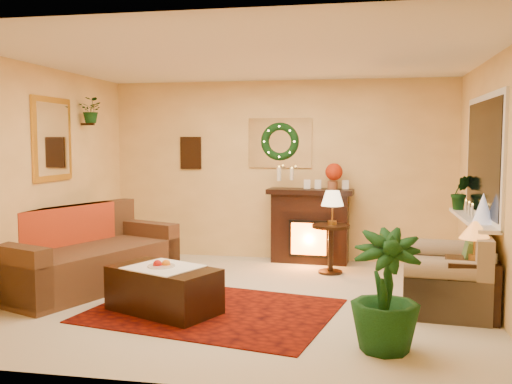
% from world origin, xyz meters
% --- Properties ---
extents(floor, '(5.00, 5.00, 0.00)m').
position_xyz_m(floor, '(0.00, 0.00, 0.00)').
color(floor, beige).
rests_on(floor, ground).
extents(ceiling, '(5.00, 5.00, 0.00)m').
position_xyz_m(ceiling, '(0.00, 0.00, 2.60)').
color(ceiling, white).
rests_on(ceiling, ground).
extents(wall_back, '(5.00, 5.00, 0.00)m').
position_xyz_m(wall_back, '(0.00, 2.25, 1.30)').
color(wall_back, '#EFD88C').
rests_on(wall_back, ground).
extents(wall_front, '(5.00, 5.00, 0.00)m').
position_xyz_m(wall_front, '(0.00, -2.25, 1.30)').
color(wall_front, '#EFD88C').
rests_on(wall_front, ground).
extents(wall_left, '(4.50, 4.50, 0.00)m').
position_xyz_m(wall_left, '(-2.50, 0.00, 1.30)').
color(wall_left, '#EFD88C').
rests_on(wall_left, ground).
extents(wall_right, '(4.50, 4.50, 0.00)m').
position_xyz_m(wall_right, '(2.50, 0.00, 1.30)').
color(wall_right, '#EFD88C').
rests_on(wall_right, ground).
extents(area_rug, '(2.67, 2.20, 0.01)m').
position_xyz_m(area_rug, '(-0.29, -0.50, 0.01)').
color(area_rug, maroon).
rests_on(area_rug, floor).
extents(sofa, '(1.69, 2.39, 0.94)m').
position_xyz_m(sofa, '(-1.97, 0.13, 0.43)').
color(sofa, brown).
rests_on(sofa, floor).
extents(red_throw, '(0.87, 1.42, 0.02)m').
position_xyz_m(red_throw, '(-2.03, 0.25, 0.46)').
color(red_throw, '#B70D06').
rests_on(red_throw, sofa).
extents(fireplace, '(1.09, 0.40, 0.98)m').
position_xyz_m(fireplace, '(0.46, 2.04, 0.55)').
color(fireplace, black).
rests_on(fireplace, floor).
extents(poinsettia, '(0.24, 0.24, 0.24)m').
position_xyz_m(poinsettia, '(0.79, 1.99, 1.30)').
color(poinsettia, '#A32108').
rests_on(poinsettia, fireplace).
extents(mantel_candle_a, '(0.06, 0.06, 0.19)m').
position_xyz_m(mantel_candle_a, '(0.02, 2.02, 1.26)').
color(mantel_candle_a, white).
rests_on(mantel_candle_a, fireplace).
extents(mantel_candle_b, '(0.06, 0.06, 0.17)m').
position_xyz_m(mantel_candle_b, '(0.20, 1.99, 1.26)').
color(mantel_candle_b, white).
rests_on(mantel_candle_b, fireplace).
extents(mantel_mirror, '(0.92, 0.02, 0.72)m').
position_xyz_m(mantel_mirror, '(0.00, 2.23, 1.70)').
color(mantel_mirror, white).
rests_on(mantel_mirror, wall_back).
extents(wreath, '(0.55, 0.11, 0.55)m').
position_xyz_m(wreath, '(0.00, 2.19, 1.72)').
color(wreath, '#194719').
rests_on(wreath, wall_back).
extents(wall_art, '(0.32, 0.03, 0.48)m').
position_xyz_m(wall_art, '(-1.35, 2.23, 1.55)').
color(wall_art, '#381E11').
rests_on(wall_art, wall_back).
extents(gold_mirror, '(0.03, 0.84, 1.00)m').
position_xyz_m(gold_mirror, '(-2.48, 0.30, 1.75)').
color(gold_mirror, gold).
rests_on(gold_mirror, wall_left).
extents(hanging_plant, '(0.33, 0.28, 0.36)m').
position_xyz_m(hanging_plant, '(-2.34, 1.05, 1.97)').
color(hanging_plant, '#194719').
rests_on(hanging_plant, wall_left).
extents(loveseat, '(0.94, 1.47, 0.81)m').
position_xyz_m(loveseat, '(2.06, 0.18, 0.42)').
color(loveseat, gray).
rests_on(loveseat, floor).
extents(window_frame, '(0.03, 1.86, 1.36)m').
position_xyz_m(window_frame, '(2.48, 0.55, 1.55)').
color(window_frame, white).
rests_on(window_frame, wall_right).
extents(window_glass, '(0.02, 1.70, 1.22)m').
position_xyz_m(window_glass, '(2.47, 0.55, 1.55)').
color(window_glass, black).
rests_on(window_glass, wall_right).
extents(window_sill, '(0.22, 1.86, 0.04)m').
position_xyz_m(window_sill, '(2.38, 0.55, 0.87)').
color(window_sill, white).
rests_on(window_sill, wall_right).
extents(mini_tree, '(0.22, 0.22, 0.33)m').
position_xyz_m(mini_tree, '(2.40, 0.09, 1.04)').
color(mini_tree, silver).
rests_on(mini_tree, window_sill).
extents(sill_plant, '(0.30, 0.24, 0.55)m').
position_xyz_m(sill_plant, '(2.37, 1.29, 1.08)').
color(sill_plant, '#154414').
rests_on(sill_plant, window_sill).
extents(side_table_round, '(0.65, 0.65, 0.64)m').
position_xyz_m(side_table_round, '(0.79, 1.41, 0.33)').
color(side_table_round, '#4B321B').
rests_on(side_table_round, floor).
extents(lamp_cream, '(0.29, 0.29, 0.45)m').
position_xyz_m(lamp_cream, '(0.81, 1.44, 0.88)').
color(lamp_cream, '#FBE2A8').
rests_on(lamp_cream, side_table_round).
extents(end_table_square, '(0.51, 0.51, 0.58)m').
position_xyz_m(end_table_square, '(2.25, -0.28, 0.27)').
color(end_table_square, '#4A331B').
rests_on(end_table_square, floor).
extents(lamp_tiffany, '(0.30, 0.30, 0.44)m').
position_xyz_m(lamp_tiffany, '(2.26, -0.28, 0.74)').
color(lamp_tiffany, orange).
rests_on(lamp_tiffany, end_table_square).
extents(coffee_table, '(1.25, 1.00, 0.46)m').
position_xyz_m(coffee_table, '(-0.76, -0.63, 0.21)').
color(coffee_table, black).
rests_on(coffee_table, floor).
extents(fruit_bowl, '(0.28, 0.28, 0.06)m').
position_xyz_m(fruit_bowl, '(-0.79, -0.63, 0.45)').
color(fruit_bowl, silver).
rests_on(fruit_bowl, coffee_table).
extents(floor_palm, '(1.81, 1.81, 3.02)m').
position_xyz_m(floor_palm, '(1.39, -1.30, 0.45)').
color(floor_palm, '#264E1F').
rests_on(floor_palm, floor).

